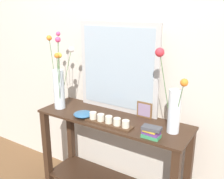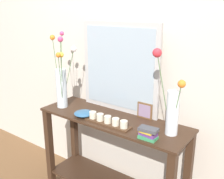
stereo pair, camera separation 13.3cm
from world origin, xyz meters
name	(u,v)px [view 1 (the left image)]	position (x,y,z in m)	size (l,w,h in m)	color
wall_back	(132,52)	(0.00, 0.33, 1.35)	(6.40, 0.08, 2.70)	beige
console_table	(112,155)	(0.00, 0.00, 0.51)	(1.29, 0.41, 0.85)	#382316
mirror_leaning	(118,68)	(-0.05, 0.17, 1.23)	(0.74, 0.03, 0.75)	#B7B2AD
tall_vase_left	(59,83)	(-0.51, -0.06, 1.08)	(0.24, 0.27, 0.66)	silver
vase_right	(174,106)	(0.50, 0.01, 1.06)	(0.22, 0.17, 0.61)	silver
candle_tray	(109,121)	(0.04, -0.12, 0.88)	(0.39, 0.09, 0.07)	#472D1C
picture_frame_small	(144,110)	(0.22, 0.15, 0.92)	(0.13, 0.01, 0.13)	brown
decorative_bowl	(83,114)	(-0.21, -0.11, 0.88)	(0.16, 0.16, 0.05)	#2D5B84
book_stack	(151,132)	(0.41, -0.14, 0.90)	(0.14, 0.09, 0.09)	#388E56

